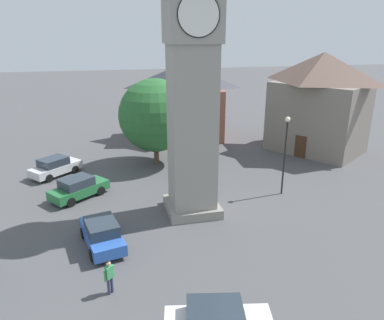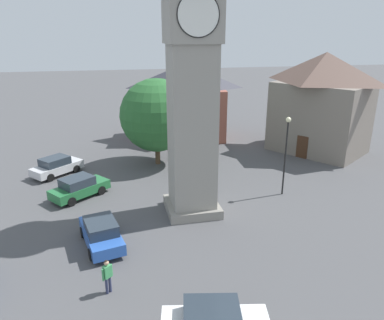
{
  "view_description": "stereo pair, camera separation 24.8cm",
  "coord_description": "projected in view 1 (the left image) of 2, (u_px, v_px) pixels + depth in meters",
  "views": [
    {
      "loc": [
        -4.94,
        -21.14,
        11.1
      ],
      "look_at": [
        0.0,
        0.0,
        3.54
      ],
      "focal_mm": 34.25,
      "sensor_mm": 36.0,
      "label": 1
    },
    {
      "loc": [
        -4.69,
        -21.19,
        11.1
      ],
      "look_at": [
        0.0,
        0.0,
        3.54
      ],
      "focal_mm": 34.25,
      "sensor_mm": 36.0,
      "label": 2
    }
  ],
  "objects": [
    {
      "name": "car_silver_kerb",
      "position": [
        78.0,
        188.0,
        25.82
      ],
      "size": [
        4.3,
        3.86,
        1.53
      ],
      "color": "#236B38",
      "rests_on": "ground"
    },
    {
      "name": "pedestrian",
      "position": [
        109.0,
        274.0,
        16.17
      ],
      "size": [
        0.46,
        0.39,
        1.69
      ],
      "color": "#2D3351",
      "rests_on": "ground"
    },
    {
      "name": "building_shop_left",
      "position": [
        183.0,
        101.0,
        39.85
      ],
      "size": [
        9.91,
        7.5,
        8.05
      ],
      "color": "#995142",
      "rests_on": "ground"
    },
    {
      "name": "car_black_far",
      "position": [
        102.0,
        233.0,
        19.96
      ],
      "size": [
        2.58,
        4.4,
        1.53
      ],
      "color": "#2D5BB7",
      "rests_on": "ground"
    },
    {
      "name": "building_corner_back",
      "position": [
        319.0,
        102.0,
        35.04
      ],
      "size": [
        10.12,
        10.67,
        9.45
      ],
      "color": "slate",
      "rests_on": "ground"
    },
    {
      "name": "lamp_post",
      "position": [
        286.0,
        144.0,
        25.5
      ],
      "size": [
        0.36,
        0.36,
        5.7
      ],
      "color": "black",
      "rests_on": "ground"
    },
    {
      "name": "tree",
      "position": [
        155.0,
        115.0,
        31.38
      ],
      "size": [
        6.29,
        6.29,
        7.55
      ],
      "color": "brown",
      "rests_on": "ground"
    },
    {
      "name": "car_red_corner",
      "position": [
        55.0,
        167.0,
        29.89
      ],
      "size": [
        4.21,
        4.0,
        1.53
      ],
      "color": "silver",
      "rests_on": "ground"
    },
    {
      "name": "clock_tower",
      "position": [
        192.0,
        32.0,
        20.48
      ],
      "size": [
        4.03,
        4.03,
        19.15
      ],
      "color": "gray",
      "rests_on": "ground"
    },
    {
      "name": "ground_plane",
      "position": [
        192.0,
        211.0,
        24.15
      ],
      "size": [
        200.0,
        200.0,
        0.0
      ],
      "primitive_type": "plane",
      "color": "#4C4C4F"
    }
  ]
}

